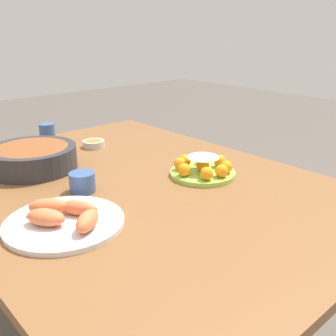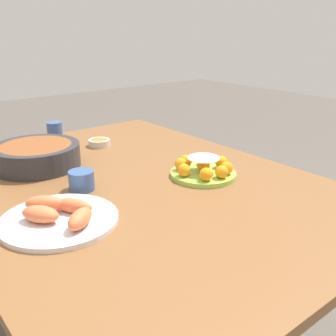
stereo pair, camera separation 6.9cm
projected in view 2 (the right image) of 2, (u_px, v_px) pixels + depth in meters
The scene contains 7 objects.
dining_table at pixel (132, 203), 1.35m from camera, with size 1.49×1.10×0.74m.
cake_plate at pixel (203, 169), 1.36m from camera, with size 0.23×0.23×0.08m.
serving_bowl at pixel (37, 155), 1.45m from camera, with size 0.32×0.32×0.08m.
sauce_bowl at pixel (99, 142), 1.71m from camera, with size 0.09×0.09×0.03m.
seafood_platter at pixel (59, 216), 1.05m from camera, with size 0.32×0.32×0.06m.
cup_near at pixel (55, 131), 1.79m from camera, with size 0.07×0.07×0.08m.
cup_far at pixel (82, 180), 1.25m from camera, with size 0.08×0.08×0.06m.
Camera 2 is at (-1.04, 0.67, 1.24)m, focal length 42.00 mm.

